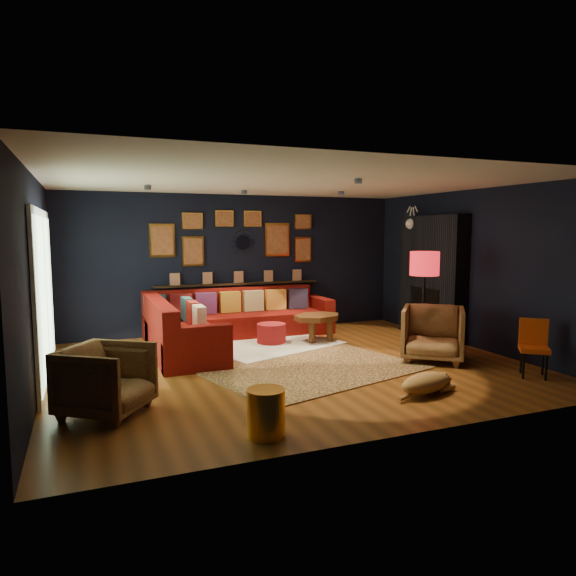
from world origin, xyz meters
name	(u,v)px	position (x,y,z in m)	size (l,w,h in m)	color
floor	(291,365)	(0.00, 0.00, 0.00)	(6.50, 6.50, 0.00)	brown
room_walls	(291,255)	(0.00, 0.00, 1.59)	(6.50, 6.50, 6.50)	black
sectional	(219,325)	(-0.61, 1.81, 0.32)	(3.41, 2.69, 0.86)	maroon
ledge	(239,284)	(0.00, 2.68, 0.92)	(3.20, 0.12, 0.04)	black
gallery_wall	(237,237)	(-0.01, 2.72, 1.81)	(3.15, 0.04, 1.02)	gold
sunburst_mirror	(243,243)	(0.10, 2.72, 1.70)	(0.47, 0.16, 0.47)	silver
fireplace	(432,281)	(3.09, 0.90, 1.02)	(0.31, 1.60, 2.20)	black
deer_head	(419,224)	(3.14, 1.40, 2.05)	(0.50, 0.28, 0.45)	white
sliding_door	(44,295)	(-3.22, 0.60, 1.10)	(0.06, 2.80, 2.20)	white
ceiling_spots	(272,189)	(0.00, 0.80, 2.56)	(3.30, 2.50, 0.06)	black
shag_rug	(270,345)	(0.14, 1.30, 0.01)	(2.14, 1.56, 0.03)	white
leopard_rug	(313,368)	(0.20, -0.30, 0.01)	(2.84, 2.03, 0.02)	tan
coffee_table	(317,320)	(1.00, 1.27, 0.39)	(1.05, 0.90, 0.45)	#553012
pouf	(271,333)	(0.20, 1.40, 0.19)	(0.49, 0.49, 0.32)	maroon
armchair_left	(106,377)	(-2.55, -1.12, 0.41)	(0.79, 0.74, 0.82)	#BD7D45
armchair_right	(433,331)	(2.06, -0.52, 0.45)	(0.87, 0.81, 0.89)	#BD7D45
gold_stool	(266,413)	(-1.19, -2.29, 0.23)	(0.37, 0.37, 0.46)	gold
orange_chair	(534,343)	(2.79, -1.69, 0.44)	(0.50, 0.50, 0.76)	black
floor_lamp	(424,268)	(2.13, -0.18, 1.35)	(0.44, 0.44, 1.61)	black
dog	(426,379)	(0.98, -1.80, 0.18)	(1.04, 0.51, 0.33)	#B97B43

